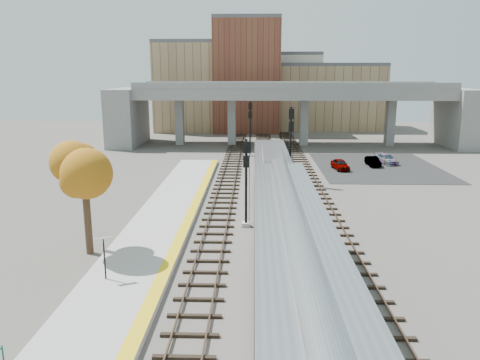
# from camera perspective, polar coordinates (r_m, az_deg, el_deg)

# --- Properties ---
(ground) EXTENTS (160.00, 160.00, 0.00)m
(ground) POSITION_cam_1_polar(r_m,az_deg,el_deg) (28.62, 2.75, -9.32)
(ground) COLOR #47423D
(ground) RESTS_ON ground
(platform) EXTENTS (4.50, 60.00, 0.35)m
(platform) POSITION_cam_1_polar(r_m,az_deg,el_deg) (29.33, -11.72, -8.66)
(platform) COLOR #9E9E99
(platform) RESTS_ON ground
(yellow_strip) EXTENTS (0.70, 60.00, 0.01)m
(yellow_strip) POSITION_cam_1_polar(r_m,az_deg,el_deg) (28.88, -8.03, -8.47)
(yellow_strip) COLOR yellow
(yellow_strip) RESTS_ON platform
(tracks) EXTENTS (10.70, 95.00, 0.25)m
(tracks) POSITION_cam_1_polar(r_m,az_deg,el_deg) (40.47, 3.79, -2.50)
(tracks) COLOR black
(tracks) RESTS_ON ground
(overpass) EXTENTS (54.00, 12.00, 9.50)m
(overpass) POSITION_cam_1_polar(r_m,az_deg,el_deg) (71.87, 6.19, 8.87)
(overpass) COLOR slate
(overpass) RESTS_ON ground
(buildings_far) EXTENTS (43.00, 21.00, 20.60)m
(buildings_far) POSITION_cam_1_polar(r_m,az_deg,el_deg) (93.11, 2.92, 11.12)
(buildings_far) COLOR tan
(buildings_far) RESTS_ON ground
(parking_lot) EXTENTS (14.00, 18.00, 0.04)m
(parking_lot) POSITION_cam_1_polar(r_m,az_deg,el_deg) (57.42, 16.40, 1.56)
(parking_lot) COLOR black
(parking_lot) RESTS_ON ground
(locomotive) EXTENTS (3.02, 19.05, 4.10)m
(locomotive) POSITION_cam_1_polar(r_m,az_deg,el_deg) (40.18, 3.92, 0.62)
(locomotive) COLOR #A8AAB2
(locomotive) RESTS_ON ground
(coach) EXTENTS (3.03, 25.00, 5.00)m
(coach) POSITION_cam_1_polar(r_m,az_deg,el_deg) (18.53, 6.52, -12.87)
(coach) COLOR #A8AAB2
(coach) RESTS_ON ground
(signal_mast_near) EXTENTS (0.60, 0.64, 6.35)m
(signal_mast_near) POSITION_cam_1_polar(r_m,az_deg,el_deg) (33.02, 0.74, -0.76)
(signal_mast_near) COLOR #9E9E99
(signal_mast_near) RESTS_ON ground
(signal_mast_mid) EXTENTS (0.60, 0.64, 7.63)m
(signal_mast_mid) POSITION_cam_1_polar(r_m,az_deg,el_deg) (46.01, 6.17, 4.19)
(signal_mast_mid) COLOR #9E9E99
(signal_mast_mid) RESTS_ON ground
(signal_mast_far) EXTENTS (0.60, 0.64, 7.24)m
(signal_mast_far) POSITION_cam_1_polar(r_m,az_deg,el_deg) (61.70, 1.24, 6.24)
(signal_mast_far) COLOR #9E9E99
(signal_mast_far) RESTS_ON ground
(station_sign) EXTENTS (0.84, 0.42, 2.27)m
(station_sign) POSITION_cam_1_polar(r_m,az_deg,el_deg) (25.27, -16.26, -8.13)
(station_sign) COLOR black
(station_sign) RESTS_ON platform
(tree) EXTENTS (3.60, 3.60, 6.99)m
(tree) POSITION_cam_1_polar(r_m,az_deg,el_deg) (29.10, -18.49, 1.06)
(tree) COLOR #382619
(tree) RESTS_ON ground
(car_a) EXTENTS (1.94, 3.72, 1.21)m
(car_a) POSITION_cam_1_polar(r_m,az_deg,el_deg) (54.47, 12.11, 1.88)
(car_a) COLOR #99999E
(car_a) RESTS_ON parking_lot
(car_b) EXTENTS (1.30, 3.39, 1.10)m
(car_b) POSITION_cam_1_polar(r_m,az_deg,el_deg) (57.55, 15.89, 2.20)
(car_b) COLOR #99999E
(car_b) RESTS_ON parking_lot
(car_c) EXTENTS (2.55, 4.19, 1.13)m
(car_c) POSITION_cam_1_polar(r_m,az_deg,el_deg) (59.61, 17.41, 2.47)
(car_c) COLOR #99999E
(car_c) RESTS_ON parking_lot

